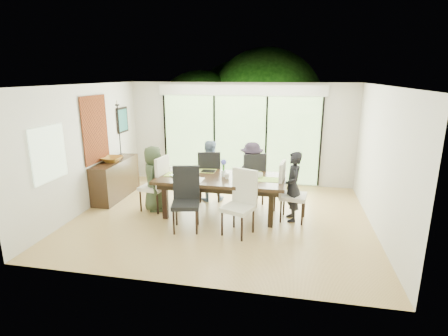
% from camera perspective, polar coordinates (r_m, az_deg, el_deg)
% --- Properties ---
extents(floor, '(6.00, 5.00, 0.01)m').
position_cam_1_polar(floor, '(7.40, -0.38, -8.03)').
color(floor, olive).
rests_on(floor, ground).
extents(ceiling, '(6.00, 5.00, 0.01)m').
position_cam_1_polar(ceiling, '(6.81, -0.42, 13.44)').
color(ceiling, white).
rests_on(ceiling, wall_back).
extents(wall_back, '(6.00, 0.02, 2.70)m').
position_cam_1_polar(wall_back, '(9.41, 2.66, 5.59)').
color(wall_back, beige).
rests_on(wall_back, floor).
extents(wall_front, '(6.00, 0.02, 2.70)m').
position_cam_1_polar(wall_front, '(4.64, -6.59, -4.55)').
color(wall_front, silver).
rests_on(wall_front, floor).
extents(wall_left, '(0.02, 5.00, 2.70)m').
position_cam_1_polar(wall_left, '(8.12, -21.73, 3.00)').
color(wall_left, silver).
rests_on(wall_left, floor).
extents(wall_right, '(0.02, 5.00, 2.70)m').
position_cam_1_polar(wall_right, '(7.04, 24.37, 1.00)').
color(wall_right, white).
rests_on(wall_right, floor).
extents(glass_doors, '(4.20, 0.02, 2.30)m').
position_cam_1_polar(glass_doors, '(9.39, 2.61, 4.65)').
color(glass_doors, '#598C3F').
rests_on(glass_doors, wall_back).
extents(blinds_header, '(4.40, 0.06, 0.28)m').
position_cam_1_polar(blinds_header, '(9.24, 2.70, 12.59)').
color(blinds_header, white).
rests_on(blinds_header, wall_back).
extents(mullion_a, '(0.05, 0.04, 2.30)m').
position_cam_1_polar(mullion_a, '(9.91, -9.54, 5.00)').
color(mullion_a, black).
rests_on(mullion_a, wall_back).
extents(mullion_b, '(0.05, 0.04, 2.30)m').
position_cam_1_polar(mullion_b, '(9.51, -1.58, 4.78)').
color(mullion_b, black).
rests_on(mullion_b, wall_back).
extents(mullion_c, '(0.05, 0.04, 2.30)m').
position_cam_1_polar(mullion_c, '(9.31, 6.88, 4.46)').
color(mullion_c, black).
rests_on(mullion_c, wall_back).
extents(mullion_d, '(0.05, 0.04, 2.30)m').
position_cam_1_polar(mullion_d, '(9.31, 15.52, 4.02)').
color(mullion_d, black).
rests_on(mullion_d, wall_back).
extents(side_window, '(0.02, 0.90, 1.00)m').
position_cam_1_polar(side_window, '(7.11, -26.70, 2.10)').
color(side_window, '#8CAD7F').
rests_on(side_window, wall_left).
extents(deck, '(6.00, 1.80, 0.10)m').
position_cam_1_polar(deck, '(10.58, 3.29, -1.13)').
color(deck, brown).
rests_on(deck, ground).
extents(rail_top, '(6.00, 0.08, 0.06)m').
position_cam_1_polar(rail_top, '(11.20, 3.90, 2.94)').
color(rail_top, brown).
rests_on(rail_top, deck).
extents(foliage_left, '(3.20, 3.20, 3.20)m').
position_cam_1_polar(foliage_left, '(12.37, -3.81, 8.28)').
color(foliage_left, '#14380F').
rests_on(foliage_left, ground).
extents(foliage_mid, '(4.00, 4.00, 4.00)m').
position_cam_1_polar(foliage_mid, '(12.55, 6.78, 9.96)').
color(foliage_mid, '#14380F').
rests_on(foliage_mid, ground).
extents(foliage_right, '(2.80, 2.80, 2.80)m').
position_cam_1_polar(foliage_right, '(11.81, 15.18, 6.59)').
color(foliage_right, '#14380F').
rests_on(foliage_right, ground).
extents(foliage_far, '(3.60, 3.60, 3.60)m').
position_cam_1_polar(foliage_far, '(13.37, 2.67, 9.58)').
color(foliage_far, '#14380F').
rests_on(foliage_far, ground).
extents(table_top, '(2.66, 1.22, 0.07)m').
position_cam_1_polar(table_top, '(7.27, -0.53, -1.73)').
color(table_top, black).
rests_on(table_top, floor).
extents(table_apron, '(2.44, 1.00, 0.11)m').
position_cam_1_polar(table_apron, '(7.30, -0.53, -2.48)').
color(table_apron, black).
rests_on(table_apron, floor).
extents(table_leg_fl, '(0.10, 0.10, 0.76)m').
position_cam_1_polar(table_leg_fl, '(7.30, -9.59, -5.32)').
color(table_leg_fl, black).
rests_on(table_leg_fl, floor).
extents(table_leg_fr, '(0.10, 0.10, 0.76)m').
position_cam_1_polar(table_leg_fr, '(6.87, 7.66, -6.56)').
color(table_leg_fr, black).
rests_on(table_leg_fr, floor).
extents(table_leg_bl, '(0.10, 0.10, 0.76)m').
position_cam_1_polar(table_leg_bl, '(8.06, -7.46, -3.25)').
color(table_leg_bl, black).
rests_on(table_leg_bl, floor).
extents(table_leg_br, '(0.10, 0.10, 0.76)m').
position_cam_1_polar(table_leg_br, '(7.67, 8.08, -4.22)').
color(table_leg_br, black).
rests_on(table_leg_br, floor).
extents(chair_left_end, '(0.59, 0.59, 1.22)m').
position_cam_1_polar(chair_left_end, '(7.75, -11.47, -2.41)').
color(chair_left_end, silver).
rests_on(chair_left_end, floor).
extents(chair_right_end, '(0.57, 0.57, 1.22)m').
position_cam_1_polar(chair_right_end, '(7.19, 11.30, -3.80)').
color(chair_right_end, silver).
rests_on(chair_right_end, floor).
extents(chair_far_left, '(0.61, 0.61, 1.22)m').
position_cam_1_polar(chair_far_left, '(8.21, -2.41, -1.13)').
color(chair_far_left, black).
rests_on(chair_far_left, floor).
extents(chair_far_right, '(0.66, 0.66, 1.22)m').
position_cam_1_polar(chair_far_right, '(8.04, 4.54, -1.51)').
color(chair_far_right, black).
rests_on(chair_far_right, floor).
extents(chair_near_left, '(0.61, 0.61, 1.22)m').
position_cam_1_polar(chair_near_left, '(6.65, -6.29, -5.17)').
color(chair_near_left, black).
rests_on(chair_near_left, floor).
extents(chair_near_right, '(0.66, 0.66, 1.22)m').
position_cam_1_polar(chair_near_right, '(6.43, 2.29, -5.79)').
color(chair_near_right, silver).
rests_on(chair_near_right, floor).
extents(person_left_end, '(0.55, 0.74, 1.43)m').
position_cam_1_polar(person_left_end, '(7.71, -11.37, -1.68)').
color(person_left_end, '#38452E').
rests_on(person_left_end, floor).
extents(person_right_end, '(0.54, 0.74, 1.43)m').
position_cam_1_polar(person_right_end, '(7.15, 11.18, -3.00)').
color(person_right_end, black).
rests_on(person_right_end, floor).
extents(person_far_left, '(0.75, 0.58, 1.43)m').
position_cam_1_polar(person_far_left, '(8.16, -2.45, -0.46)').
color(person_far_left, '#7B93B2').
rests_on(person_far_left, floor).
extents(person_far_right, '(0.75, 0.58, 1.43)m').
position_cam_1_polar(person_far_right, '(7.99, 4.54, -0.83)').
color(person_far_right, '#271D2C').
rests_on(person_far_right, floor).
extents(placemat_left, '(0.49, 0.35, 0.01)m').
position_cam_1_polar(placemat_left, '(7.50, -7.66, -1.04)').
color(placemat_left, '#95B641').
rests_on(placemat_left, table_top).
extents(placemat_right, '(0.49, 0.35, 0.01)m').
position_cam_1_polar(placemat_right, '(7.13, 6.97, -1.86)').
color(placemat_right, '#8FB942').
rests_on(placemat_right, table_top).
extents(placemat_far_l, '(0.49, 0.35, 0.01)m').
position_cam_1_polar(placemat_far_l, '(7.73, -3.20, -0.44)').
color(placemat_far_l, '#9FB13F').
rests_on(placemat_far_l, table_top).
extents(placemat_far_r, '(0.49, 0.35, 0.01)m').
position_cam_1_polar(placemat_far_r, '(7.55, 4.17, -0.83)').
color(placemat_far_r, '#92A43A').
rests_on(placemat_far_r, table_top).
extents(placemat_paper, '(0.49, 0.35, 0.01)m').
position_cam_1_polar(placemat_paper, '(7.11, -5.37, -1.88)').
color(placemat_paper, white).
rests_on(placemat_paper, table_top).
extents(tablet_far_l, '(0.29, 0.20, 0.01)m').
position_cam_1_polar(tablet_far_l, '(7.65, -2.57, -0.51)').
color(tablet_far_l, black).
rests_on(tablet_far_l, table_top).
extents(tablet_far_r, '(0.27, 0.19, 0.01)m').
position_cam_1_polar(tablet_far_r, '(7.51, 3.75, -0.85)').
color(tablet_far_r, black).
rests_on(tablet_far_r, table_top).
extents(papers, '(0.33, 0.24, 0.00)m').
position_cam_1_polar(papers, '(7.11, 4.93, -1.88)').
color(papers, white).
rests_on(papers, table_top).
extents(platter_base, '(0.29, 0.29, 0.03)m').
position_cam_1_polar(platter_base, '(7.10, -5.37, -1.75)').
color(platter_base, white).
rests_on(platter_base, table_top).
extents(platter_snacks, '(0.22, 0.22, 0.02)m').
position_cam_1_polar(platter_snacks, '(7.09, -5.38, -1.60)').
color(platter_snacks, orange).
rests_on(platter_snacks, table_top).
extents(vase, '(0.09, 0.09, 0.13)m').
position_cam_1_polar(vase, '(7.27, -0.07, -0.89)').
color(vase, silver).
rests_on(vase, table_top).
extents(hyacinth_stems, '(0.04, 0.04, 0.18)m').
position_cam_1_polar(hyacinth_stems, '(7.24, -0.07, 0.12)').
color(hyacinth_stems, '#337226').
rests_on(hyacinth_stems, table_top).
extents(hyacinth_blooms, '(0.12, 0.12, 0.12)m').
position_cam_1_polar(hyacinth_blooms, '(7.21, -0.07, 0.97)').
color(hyacinth_blooms, '#5559D5').
rests_on(hyacinth_blooms, table_top).
extents(laptop, '(0.43, 0.42, 0.03)m').
position_cam_1_polar(laptop, '(7.37, -7.18, -1.22)').
color(laptop, silver).
rests_on(laptop, table_top).
extents(cup_a, '(0.17, 0.17, 0.11)m').
position_cam_1_polar(cup_a, '(7.55, -5.52, -0.48)').
color(cup_a, white).
rests_on(cup_a, table_top).
extents(cup_b, '(0.16, 0.16, 0.10)m').
position_cam_1_polar(cup_b, '(7.12, 0.49, -1.38)').
color(cup_b, white).
rests_on(cup_b, table_top).
extents(cup_c, '(0.14, 0.14, 0.11)m').
position_cam_1_polar(cup_c, '(7.22, 5.86, -1.20)').
color(cup_c, white).
rests_on(cup_c, table_top).
extents(book, '(0.19, 0.25, 0.02)m').
position_cam_1_polar(book, '(7.26, 1.48, -1.40)').
color(book, white).
rests_on(book, table_top).
extents(sideboard, '(0.45, 1.61, 0.91)m').
position_cam_1_polar(sideboard, '(8.82, -17.24, -1.71)').
color(sideboard, black).
rests_on(sideboard, floor).
extents(bowl, '(0.48, 0.48, 0.12)m').
position_cam_1_polar(bowl, '(8.61, -17.81, 1.37)').
color(bowl, brown).
rests_on(bowl, sideboard).
extents(candlestick_base, '(0.10, 0.10, 0.04)m').
position_cam_1_polar(candlestick_base, '(9.00, -16.44, 1.81)').
color(candlestick_base, black).
rests_on(candlestick_base, sideboard).
extents(candlestick_shaft, '(0.02, 0.02, 1.26)m').
position_cam_1_polar(candlestick_shaft, '(8.88, -16.74, 5.80)').
color(candlestick_shaft, black).
rests_on(candlestick_shaft, sideboard).
extents(candlestick_pan, '(0.10, 0.10, 0.03)m').
position_cam_1_polar(candlestick_pan, '(8.81, -17.05, 9.82)').
color(candlestick_pan, black).
rests_on(candlestick_pan, sideboard).
extents(candle, '(0.04, 0.04, 0.10)m').
position_cam_1_polar(candle, '(8.81, -17.08, 10.21)').
color(candle, silver).
rests_on(candle, sideboard).
extents(tapestry, '(0.02, 1.00, 1.50)m').
position_cam_1_polar(tapestry, '(8.37, -20.27, 5.92)').
color(tapestry, maroon).
rests_on(tapestry, wall_left).
extents(art_frame, '(0.03, 0.55, 0.65)m').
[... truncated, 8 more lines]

